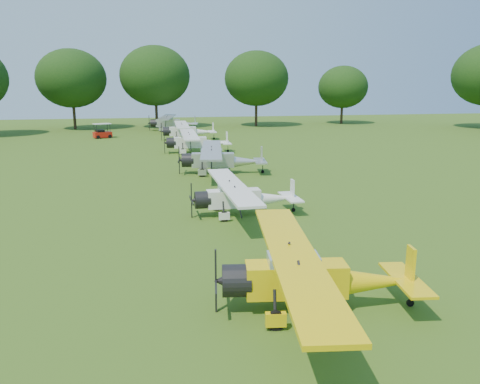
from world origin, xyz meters
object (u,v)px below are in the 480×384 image
object	(u,v)px
aircraft_4	(220,158)
aircraft_6	(187,130)
aircraft_3	(242,195)
aircraft_7	(172,122)
golf_cart	(102,133)
aircraft_5	(195,141)
aircraft_2	(312,274)

from	to	relation	value
aircraft_4	aircraft_6	bearing A→B (deg)	99.50
aircraft_3	aircraft_7	distance (m)	47.72
aircraft_3	golf_cart	world-z (taller)	golf_cart
aircraft_5	aircraft_6	xyz separation A→B (m)	(0.18, 11.59, 0.02)
aircraft_7	golf_cart	distance (m)	12.53
aircraft_2	golf_cart	world-z (taller)	aircraft_2
aircraft_3	aircraft_5	distance (m)	23.81
aircraft_3	aircraft_2	bearing A→B (deg)	-90.90
aircraft_3	aircraft_7	bearing A→B (deg)	90.66
aircraft_7	golf_cart	xyz separation A→B (m)	(-9.50, -8.14, -0.72)
aircraft_2	golf_cart	size ratio (longest dim) A/B	4.09
aircraft_6	golf_cart	bearing A→B (deg)	160.80
aircraft_6	aircraft_7	world-z (taller)	aircraft_7
aircraft_2	aircraft_6	world-z (taller)	aircraft_6
aircraft_5	aircraft_3	bearing A→B (deg)	-88.07
aircraft_5	golf_cart	size ratio (longest dim) A/B	4.30
aircraft_5	golf_cart	bearing A→B (deg)	125.73
golf_cart	aircraft_2	bearing A→B (deg)	-100.49
aircraft_6	aircraft_5	bearing A→B (deg)	-88.79
aircraft_4	aircraft_7	xyz separation A→B (m)	(-1.61, 35.72, 0.09)
aircraft_4	aircraft_6	world-z (taller)	aircraft_6
aircraft_3	aircraft_7	xyz separation A→B (m)	(-0.91, 47.71, 0.27)
aircraft_2	aircraft_3	xyz separation A→B (m)	(0.09, 11.06, -0.10)
aircraft_2	aircraft_4	world-z (taller)	aircraft_4
aircraft_2	golf_cart	bearing A→B (deg)	109.70
aircraft_3	aircraft_5	size ratio (longest dim) A/B	0.86
aircraft_2	aircraft_6	bearing A→B (deg)	97.76
aircraft_5	aircraft_6	bearing A→B (deg)	91.20
aircraft_4	aircraft_7	distance (m)	35.75
aircraft_4	aircraft_6	xyz separation A→B (m)	(-0.45, 23.41, 0.01)
aircraft_2	aircraft_4	size ratio (longest dim) A/B	0.94
aircraft_2	aircraft_7	size ratio (longest dim) A/B	0.88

